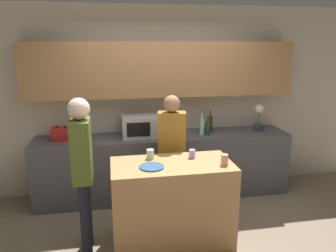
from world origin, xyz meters
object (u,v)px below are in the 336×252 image
bottle_0 (202,126)px  person_center (171,146)px  person_left (82,163)px  toaster (62,134)px  bottle_2 (210,123)px  potted_plant (259,118)px  plate_on_island (152,167)px  cup_1 (192,154)px  cup_0 (225,160)px  microwave (141,126)px  cup_2 (150,154)px  bottle_1 (208,128)px

bottle_0 → person_center: 0.75m
person_left → person_center: bearing=119.9°
toaster → bottle_2: bottle_2 is taller
bottle_0 → person_left: bearing=-145.2°
potted_plant → plate_on_island: bearing=-144.4°
bottle_2 → cup_1: size_ratio=3.34×
bottle_0 → person_left: person_left is taller
toaster → person_center: 1.51m
cup_0 → cup_1: size_ratio=1.25×
plate_on_island → person_left: person_left is taller
cup_0 → cup_1: cup_0 is taller
plate_on_island → person_center: (0.34, 0.67, -0.01)m
microwave → plate_on_island: 1.27m
toaster → cup_1: bearing=-34.2°
bottle_0 → person_center: (-0.54, -0.51, -0.10)m
bottle_0 → cup_2: (-0.85, -0.91, -0.05)m
cup_0 → person_center: size_ratio=0.07×
microwave → bottle_2: bottle_2 is taller
toaster → bottle_1: (2.01, -0.09, 0.01)m
bottle_0 → plate_on_island: 1.47m
cup_0 → person_center: bearing=120.5°
microwave → person_left: 1.37m
bottle_0 → cup_0: bottle_0 is taller
microwave → cup_2: bearing=-89.5°
bottle_0 → bottle_1: bottle_0 is taller
bottle_0 → plate_on_island: (-0.87, -1.18, -0.09)m
plate_on_island → bottle_1: bearing=50.8°
cup_0 → person_left: (-1.47, 0.15, 0.00)m
potted_plant → bottle_1: potted_plant is taller
cup_1 → cup_2: 0.47m
plate_on_island → person_center: person_center is taller
cup_2 → person_left: (-0.72, -0.18, 0.01)m
bottle_0 → bottle_2: bottle_0 is taller
bottle_0 → bottle_1: size_ratio=1.19×
cup_2 → bottle_2: bearing=46.4°
microwave → toaster: size_ratio=2.00×
microwave → cup_2: microwave is taller
toaster → potted_plant: potted_plant is taller
plate_on_island → bottle_0: bearing=53.6°
bottle_1 → person_left: person_left is taller
microwave → cup_0: bearing=-60.3°
bottle_2 → cup_1: bearing=-116.4°
bottle_2 → cup_0: bottle_2 is taller
microwave → cup_0: size_ratio=4.44×
cup_1 → person_center: 0.48m
bottle_2 → cup_2: bottle_2 is taller
potted_plant → bottle_1: size_ratio=1.45×
cup_1 → bottle_0: bearing=68.1°
toaster → cup_2: bearing=-42.6°
bottle_0 → toaster: bearing=177.6°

